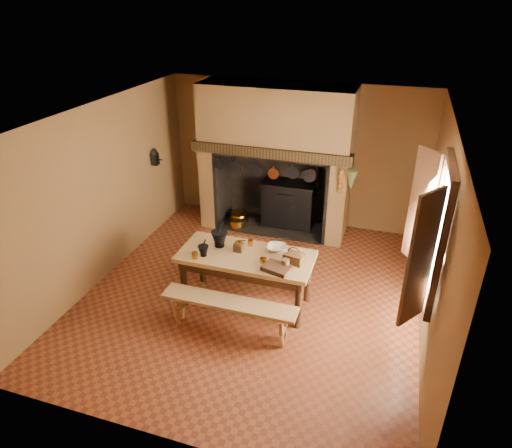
% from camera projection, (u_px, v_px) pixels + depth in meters
% --- Properties ---
extents(floor, '(5.50, 5.50, 0.00)m').
position_uv_depth(floor, '(253.00, 294.00, 7.18)').
color(floor, brown).
rests_on(floor, ground).
extents(ceiling, '(5.50, 5.50, 0.00)m').
position_uv_depth(ceiling, '(252.00, 117.00, 5.89)').
color(ceiling, silver).
rests_on(ceiling, back_wall).
extents(back_wall, '(5.00, 0.02, 2.80)m').
position_uv_depth(back_wall, '(297.00, 155.00, 8.86)').
color(back_wall, brown).
rests_on(back_wall, floor).
extents(wall_left, '(0.02, 5.50, 2.80)m').
position_uv_depth(wall_left, '(103.00, 193.00, 7.21)').
color(wall_left, brown).
rests_on(wall_left, floor).
extents(wall_right, '(0.02, 5.50, 2.80)m').
position_uv_depth(wall_right, '(437.00, 240.00, 5.86)').
color(wall_right, brown).
rests_on(wall_right, floor).
extents(wall_front, '(5.00, 0.02, 2.80)m').
position_uv_depth(wall_front, '(160.00, 339.00, 4.21)').
color(wall_front, brown).
rests_on(wall_front, floor).
extents(chimney_breast, '(2.95, 0.96, 2.80)m').
position_uv_depth(chimney_breast, '(276.00, 139.00, 8.38)').
color(chimney_breast, brown).
rests_on(chimney_breast, floor).
extents(iron_range, '(1.12, 0.55, 1.60)m').
position_uv_depth(iron_range, '(289.00, 203.00, 9.04)').
color(iron_range, black).
rests_on(iron_range, floor).
extents(hearth_pans, '(0.51, 0.62, 0.20)m').
position_uv_depth(hearth_pans, '(238.00, 219.00, 9.30)').
color(hearth_pans, '#B6742A').
rests_on(hearth_pans, floor).
extents(hanging_pans, '(1.92, 0.29, 0.27)m').
position_uv_depth(hanging_pans, '(266.00, 171.00, 8.18)').
color(hanging_pans, black).
rests_on(hanging_pans, chimney_breast).
extents(onion_string, '(0.12, 0.10, 0.46)m').
position_uv_depth(onion_string, '(340.00, 182.00, 7.81)').
color(onion_string, '#92531B').
rests_on(onion_string, chimney_breast).
extents(herb_bunch, '(0.20, 0.20, 0.35)m').
position_uv_depth(herb_bunch, '(351.00, 180.00, 7.74)').
color(herb_bunch, '#545F2D').
rests_on(herb_bunch, chimney_breast).
extents(window, '(0.39, 1.75, 1.76)m').
position_uv_depth(window, '(429.00, 232.00, 5.42)').
color(window, white).
rests_on(window, wall_right).
extents(wall_coffee_mill, '(0.23, 0.16, 0.31)m').
position_uv_depth(wall_coffee_mill, '(155.00, 156.00, 8.45)').
color(wall_coffee_mill, black).
rests_on(wall_coffee_mill, wall_left).
extents(work_table, '(1.96, 0.87, 0.85)m').
position_uv_depth(work_table, '(246.00, 262.00, 6.66)').
color(work_table, '#A4894B').
rests_on(work_table, floor).
extents(bench_front, '(1.88, 0.33, 0.53)m').
position_uv_depth(bench_front, '(229.00, 309.00, 6.20)').
color(bench_front, '#A4894B').
rests_on(bench_front, floor).
extents(bench_back, '(1.77, 0.31, 0.50)m').
position_uv_depth(bench_back, '(261.00, 257.00, 7.44)').
color(bench_back, '#A4894B').
rests_on(bench_back, floor).
extents(mortar_large, '(0.24, 0.24, 0.42)m').
position_uv_depth(mortar_large, '(219.00, 238.00, 6.75)').
color(mortar_large, black).
rests_on(mortar_large, work_table).
extents(mortar_small, '(0.16, 0.16, 0.27)m').
position_uv_depth(mortar_small, '(203.00, 250.00, 6.53)').
color(mortar_small, black).
rests_on(mortar_small, work_table).
extents(coffee_grinder, '(0.17, 0.13, 0.20)m').
position_uv_depth(coffee_grinder, '(239.00, 246.00, 6.66)').
color(coffee_grinder, '#3C2113').
rests_on(coffee_grinder, work_table).
extents(brass_mug_a, '(0.10, 0.10, 0.10)m').
position_uv_depth(brass_mug_a, '(195.00, 255.00, 6.49)').
color(brass_mug_a, '#B6742A').
rests_on(brass_mug_a, work_table).
extents(brass_mug_b, '(0.08, 0.08, 0.09)m').
position_uv_depth(brass_mug_b, '(250.00, 243.00, 6.81)').
color(brass_mug_b, '#B6742A').
rests_on(brass_mug_b, work_table).
extents(mixing_bowl, '(0.33, 0.33, 0.07)m').
position_uv_depth(mixing_bowl, '(277.00, 248.00, 6.70)').
color(mixing_bowl, beige).
rests_on(mixing_bowl, work_table).
extents(stoneware_crock, '(0.12, 0.12, 0.14)m').
position_uv_depth(stoneware_crock, '(285.00, 264.00, 6.25)').
color(stoneware_crock, brown).
rests_on(stoneware_crock, work_table).
extents(glass_jar, '(0.11, 0.11, 0.15)m').
position_uv_depth(glass_jar, '(285.00, 255.00, 6.44)').
color(glass_jar, beige).
rests_on(glass_jar, work_table).
extents(wicker_basket, '(0.29, 0.23, 0.25)m').
position_uv_depth(wicker_basket, '(294.00, 258.00, 6.37)').
color(wicker_basket, '#462A15').
rests_on(wicker_basket, work_table).
extents(wooden_tray, '(0.44, 0.36, 0.06)m').
position_uv_depth(wooden_tray, '(277.00, 268.00, 6.22)').
color(wooden_tray, '#3C2113').
rests_on(wooden_tray, work_table).
extents(brass_cup, '(0.12, 0.12, 0.09)m').
position_uv_depth(brass_cup, '(263.00, 261.00, 6.37)').
color(brass_cup, '#B6742A').
rests_on(brass_cup, work_table).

